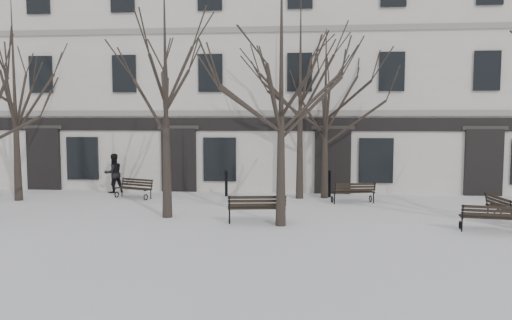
# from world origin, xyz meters

# --- Properties ---
(ground) EXTENTS (100.00, 100.00, 0.00)m
(ground) POSITION_xyz_m (0.00, 0.00, 0.00)
(ground) COLOR white
(ground) RESTS_ON ground
(building) EXTENTS (40.40, 10.20, 11.40)m
(building) POSITION_xyz_m (0.00, 12.96, 5.52)
(building) COLOR silver
(building) RESTS_ON ground
(tree_1) EXTENTS (5.72, 5.72, 8.17)m
(tree_1) POSITION_xyz_m (-2.43, 2.00, 5.11)
(tree_1) COLOR black
(tree_1) RESTS_ON ground
(tree_2) EXTENTS (5.90, 5.90, 8.43)m
(tree_2) POSITION_xyz_m (1.49, 1.03, 5.27)
(tree_2) COLOR black
(tree_2) RESTS_ON ground
(tree_4) EXTENTS (5.68, 5.68, 8.12)m
(tree_4) POSITION_xyz_m (-9.47, 4.86, 5.07)
(tree_4) COLOR black
(tree_4) RESTS_ON ground
(tree_5) EXTENTS (5.93, 5.93, 8.47)m
(tree_5) POSITION_xyz_m (2.04, 6.45, 5.29)
(tree_5) COLOR black
(tree_5) RESTS_ON ground
(tree_6) EXTENTS (4.94, 4.94, 7.05)m
(tree_6) POSITION_xyz_m (3.10, 6.69, 4.41)
(tree_6) COLOR black
(tree_6) RESTS_ON ground
(bench_1) EXTENTS (1.93, 0.93, 0.94)m
(bench_1) POSITION_xyz_m (0.70, 1.37, 0.51)
(bench_1) COLOR black
(bench_1) RESTS_ON ground
(bench_2) EXTENTS (1.74, 0.84, 0.84)m
(bench_2) POSITION_xyz_m (7.71, 0.69, 0.46)
(bench_2) COLOR black
(bench_2) RESTS_ON ground
(bench_3) EXTENTS (1.72, 1.12, 0.82)m
(bench_3) POSITION_xyz_m (-4.91, 5.85, 0.45)
(bench_3) COLOR black
(bench_3) RESTS_ON ground
(bench_4) EXTENTS (1.76, 0.95, 0.85)m
(bench_4) POSITION_xyz_m (4.18, 5.44, 0.46)
(bench_4) COLOR black
(bench_4) RESTS_ON ground
(bench_5) EXTENTS (0.81, 1.76, 0.86)m
(bench_5) POSITION_xyz_m (8.70, 2.28, 0.47)
(bench_5) COLOR black
(bench_5) RESTS_ON ground
(bollard_a) EXTENTS (0.15, 0.15, 1.14)m
(bollard_a) POSITION_xyz_m (-1.12, 6.71, 0.61)
(bollard_a) COLOR black
(bollard_a) RESTS_ON ground
(bollard_b) EXTENTS (0.15, 0.15, 1.16)m
(bollard_b) POSITION_xyz_m (3.32, 6.89, 0.62)
(bollard_b) COLOR black
(bollard_b) RESTS_ON ground
(pedestrian_b) EXTENTS (1.09, 1.08, 1.77)m
(pedestrian_b) POSITION_xyz_m (-6.38, 7.30, 0.00)
(pedestrian_b) COLOR black
(pedestrian_b) RESTS_ON ground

